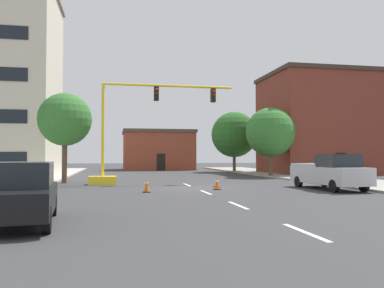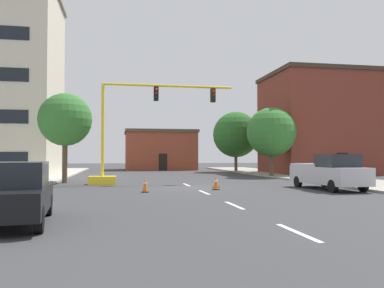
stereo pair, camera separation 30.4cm
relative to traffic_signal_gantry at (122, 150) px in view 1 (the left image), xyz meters
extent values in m
plane|color=#38383A|center=(4.18, -3.81, -2.29)|extent=(160.00, 160.00, 0.00)
cube|color=#B2ADA3|center=(-7.49, 4.19, -2.22)|extent=(6.00, 56.00, 0.14)
cube|color=#9E998E|center=(15.84, 4.19, -2.22)|extent=(6.00, 56.00, 0.14)
cube|color=silver|center=(4.18, -17.81, -2.29)|extent=(0.16, 2.40, 0.01)
cube|color=silver|center=(4.18, -12.31, -2.29)|extent=(0.16, 2.40, 0.01)
cube|color=silver|center=(4.18, -6.81, -2.29)|extent=(0.16, 2.40, 0.01)
cube|color=silver|center=(4.18, -1.31, -2.29)|extent=(0.16, 2.40, 0.01)
cube|color=brown|center=(5.36, 27.91, 0.21)|extent=(9.32, 8.13, 5.00)
cube|color=#4C4238|center=(5.36, 27.91, 2.91)|extent=(9.62, 8.43, 0.40)
cube|color=black|center=(5.36, 23.82, -1.19)|extent=(1.10, 0.06, 2.20)
cube|color=brown|center=(20.47, 11.50, 2.80)|extent=(10.24, 9.02, 10.17)
cube|color=#3D2D23|center=(20.47, 11.50, 8.08)|extent=(10.54, 9.32, 0.40)
cube|color=black|center=(20.47, 6.96, -1.19)|extent=(1.10, 0.06, 2.20)
cube|color=yellow|center=(-1.30, 0.00, -2.01)|extent=(1.80, 1.20, 0.55)
cylinder|color=yellow|center=(-1.30, 0.00, 1.36)|extent=(0.20, 0.20, 6.20)
cylinder|color=yellow|center=(3.16, 0.00, 4.46)|extent=(8.93, 0.16, 0.16)
cube|color=black|center=(2.27, 0.00, 3.89)|extent=(0.32, 0.36, 0.95)
sphere|color=red|center=(2.27, -0.19, 4.16)|extent=(0.20, 0.20, 0.20)
sphere|color=#38280A|center=(2.27, -0.19, 3.88)|extent=(0.20, 0.20, 0.20)
sphere|color=black|center=(2.27, -0.19, 3.60)|extent=(0.20, 0.20, 0.20)
cube|color=black|center=(6.29, 0.00, 3.89)|extent=(0.32, 0.36, 0.95)
sphere|color=red|center=(6.29, -0.19, 4.16)|extent=(0.20, 0.20, 0.20)
sphere|color=#38280A|center=(6.29, -0.19, 3.88)|extent=(0.20, 0.20, 0.20)
sphere|color=black|center=(6.29, -0.19, 3.60)|extent=(0.20, 0.20, 0.20)
cylinder|color=brown|center=(-3.97, 1.94, -0.75)|extent=(0.36, 0.36, 3.07)
sphere|color=#33702D|center=(-3.97, 1.94, 2.18)|extent=(3.72, 3.72, 3.72)
cylinder|color=brown|center=(13.33, 17.83, -1.09)|extent=(0.36, 0.36, 2.41)
sphere|color=#286023|center=(13.33, 17.83, 2.13)|extent=(5.38, 5.38, 5.38)
cylinder|color=brown|center=(13.29, 6.64, -1.09)|extent=(0.36, 0.36, 2.39)
sphere|color=#33702D|center=(13.29, 6.64, 1.76)|extent=(4.43, 4.43, 4.43)
cube|color=#BCBCC1|center=(11.50, -6.32, -1.47)|extent=(2.28, 5.50, 0.95)
cube|color=#1E2328|center=(11.55, -7.22, -0.65)|extent=(1.93, 1.89, 0.70)
cube|color=#BCBCC1|center=(11.44, -5.13, -0.92)|extent=(2.14, 2.91, 0.16)
cylinder|color=black|center=(12.50, -8.10, -1.95)|extent=(0.26, 0.69, 0.68)
cylinder|color=black|center=(10.70, -8.20, -1.95)|extent=(0.26, 0.69, 0.68)
cylinder|color=black|center=(12.30, -4.44, -1.95)|extent=(0.26, 0.69, 0.68)
cylinder|color=black|center=(10.51, -4.53, -1.95)|extent=(0.26, 0.69, 0.68)
cube|color=black|center=(-3.12, -15.30, -1.60)|extent=(2.27, 4.66, 0.70)
cube|color=#1E2328|center=(-3.13, -15.20, -0.90)|extent=(1.91, 2.45, 0.70)
cylinder|color=black|center=(-2.44, -13.70, -1.95)|extent=(0.28, 0.70, 0.68)
cylinder|color=black|center=(-2.15, -16.75, -1.95)|extent=(0.28, 0.70, 0.68)
cube|color=black|center=(5.16, -5.39, -2.27)|extent=(0.36, 0.36, 0.04)
cone|color=orange|center=(5.16, -5.39, -1.90)|extent=(0.28, 0.28, 0.70)
cylinder|color=white|center=(5.16, -5.39, -1.82)|extent=(0.19, 0.19, 0.08)
cube|color=black|center=(1.14, -6.21, -2.27)|extent=(0.36, 0.36, 0.04)
cone|color=orange|center=(1.14, -6.21, -1.89)|extent=(0.28, 0.28, 0.73)
cylinder|color=white|center=(1.14, -6.21, -1.80)|extent=(0.19, 0.19, 0.08)
cube|color=black|center=(5.61, -3.65, -2.27)|extent=(0.36, 0.36, 0.04)
cone|color=orange|center=(5.61, -3.65, -1.95)|extent=(0.28, 0.28, 0.60)
cylinder|color=white|center=(5.61, -3.65, -1.88)|extent=(0.19, 0.19, 0.08)
camera|label=1|loc=(-0.51, -27.05, -0.37)|focal=37.09mm
camera|label=2|loc=(-0.21, -27.11, -0.37)|focal=37.09mm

